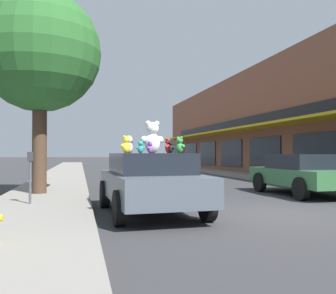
{
  "coord_description": "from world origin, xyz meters",
  "views": [
    {
      "loc": [
        -4.43,
        -7.75,
        1.4
      ],
      "look_at": [
        -1.79,
        3.41,
        1.59
      ],
      "focal_mm": 40.0,
      "sensor_mm": 36.0,
      "label": 1
    }
  ],
  "objects_px": {
    "teddy_bear_teal": "(141,147)",
    "street_tree": "(40,52)",
    "teddy_bear_green": "(180,145)",
    "teddy_bear_pink": "(154,147)",
    "teddy_bear_black": "(171,147)",
    "teddy_bear_yellow": "(126,145)",
    "parking_meter": "(30,171)",
    "teddy_bear_cream": "(129,145)",
    "teddy_bear_blue": "(130,145)",
    "plush_art_car": "(150,181)",
    "parked_car_far_center": "(303,173)",
    "teddy_bear_giant": "(152,138)",
    "teddy_bear_red": "(168,146)",
    "teddy_bear_purple": "(150,147)"
  },
  "relations": [
    {
      "from": "teddy_bear_blue",
      "to": "teddy_bear_black",
      "type": "xyz_separation_m",
      "value": [
        1.03,
        0.16,
        -0.03
      ]
    },
    {
      "from": "teddy_bear_red",
      "to": "teddy_bear_teal",
      "type": "relative_size",
      "value": 1.39
    },
    {
      "from": "teddy_bear_teal",
      "to": "parking_meter",
      "type": "height_order",
      "value": "teddy_bear_teal"
    },
    {
      "from": "teddy_bear_blue",
      "to": "street_tree",
      "type": "relative_size",
      "value": 0.06
    },
    {
      "from": "teddy_bear_pink",
      "to": "parked_car_far_center",
      "type": "distance_m",
      "value": 5.94
    },
    {
      "from": "teddy_bear_teal",
      "to": "street_tree",
      "type": "xyz_separation_m",
      "value": [
        -2.52,
        4.03,
        3.01
      ]
    },
    {
      "from": "teddy_bear_blue",
      "to": "parking_meter",
      "type": "xyz_separation_m",
      "value": [
        -2.31,
        1.06,
        -0.61
      ]
    },
    {
      "from": "teddy_bear_black",
      "to": "parked_car_far_center",
      "type": "bearing_deg",
      "value": -91.22
    },
    {
      "from": "teddy_bear_green",
      "to": "street_tree",
      "type": "height_order",
      "value": "street_tree"
    },
    {
      "from": "teddy_bear_pink",
      "to": "parked_car_far_center",
      "type": "relative_size",
      "value": 0.07
    },
    {
      "from": "teddy_bear_cream",
      "to": "teddy_bear_green",
      "type": "bearing_deg",
      "value": 121.9
    },
    {
      "from": "teddy_bear_green",
      "to": "parking_meter",
      "type": "bearing_deg",
      "value": 35.45
    },
    {
      "from": "teddy_bear_red",
      "to": "teddy_bear_yellow",
      "type": "height_order",
      "value": "teddy_bear_red"
    },
    {
      "from": "teddy_bear_giant",
      "to": "teddy_bear_red",
      "type": "distance_m",
      "value": 0.84
    },
    {
      "from": "teddy_bear_pink",
      "to": "teddy_bear_purple",
      "type": "bearing_deg",
      "value": 45.51
    },
    {
      "from": "plush_art_car",
      "to": "teddy_bear_green",
      "type": "xyz_separation_m",
      "value": [
        0.64,
        -0.25,
        0.82
      ]
    },
    {
      "from": "teddy_bear_teal",
      "to": "teddy_bear_green",
      "type": "relative_size",
      "value": 0.73
    },
    {
      "from": "teddy_bear_blue",
      "to": "parked_car_far_center",
      "type": "relative_size",
      "value": 0.09
    },
    {
      "from": "teddy_bear_cream",
      "to": "teddy_bear_blue",
      "type": "bearing_deg",
      "value": -161.02
    },
    {
      "from": "plush_art_car",
      "to": "parked_car_far_center",
      "type": "distance_m",
      "value": 6.27
    },
    {
      "from": "teddy_bear_teal",
      "to": "teddy_bear_black",
      "type": "distance_m",
      "value": 1.07
    },
    {
      "from": "teddy_bear_giant",
      "to": "teddy_bear_black",
      "type": "relative_size",
      "value": 2.36
    },
    {
      "from": "teddy_bear_pink",
      "to": "teddy_bear_black",
      "type": "distance_m",
      "value": 0.44
    },
    {
      "from": "teddy_bear_green",
      "to": "parking_meter",
      "type": "height_order",
      "value": "teddy_bear_green"
    },
    {
      "from": "teddy_bear_purple",
      "to": "street_tree",
      "type": "relative_size",
      "value": 0.04
    },
    {
      "from": "teddy_bear_blue",
      "to": "teddy_bear_pink",
      "type": "height_order",
      "value": "teddy_bear_blue"
    },
    {
      "from": "teddy_bear_black",
      "to": "parking_meter",
      "type": "height_order",
      "value": "teddy_bear_black"
    },
    {
      "from": "teddy_bear_pink",
      "to": "street_tree",
      "type": "relative_size",
      "value": 0.05
    },
    {
      "from": "teddy_bear_green",
      "to": "parked_car_far_center",
      "type": "relative_size",
      "value": 0.09
    },
    {
      "from": "teddy_bear_giant",
      "to": "teddy_bear_blue",
      "type": "bearing_deg",
      "value": 2.06
    },
    {
      "from": "teddy_bear_blue",
      "to": "teddy_bear_red",
      "type": "distance_m",
      "value": 1.27
    },
    {
      "from": "teddy_bear_teal",
      "to": "teddy_bear_black",
      "type": "height_order",
      "value": "teddy_bear_black"
    },
    {
      "from": "teddy_bear_teal",
      "to": "teddy_bear_green",
      "type": "height_order",
      "value": "teddy_bear_green"
    },
    {
      "from": "teddy_bear_pink",
      "to": "street_tree",
      "type": "xyz_separation_m",
      "value": [
        -3.0,
        3.15,
        3.0
      ]
    },
    {
      "from": "teddy_bear_black",
      "to": "parking_meter",
      "type": "xyz_separation_m",
      "value": [
        -3.34,
        0.9,
        -0.58
      ]
    },
    {
      "from": "plush_art_car",
      "to": "street_tree",
      "type": "bearing_deg",
      "value": 124.74
    },
    {
      "from": "teddy_bear_teal",
      "to": "street_tree",
      "type": "relative_size",
      "value": 0.04
    },
    {
      "from": "teddy_bear_teal",
      "to": "teddy_bear_black",
      "type": "relative_size",
      "value": 0.85
    },
    {
      "from": "teddy_bear_purple",
      "to": "plush_art_car",
      "type": "bearing_deg",
      "value": -158.22
    },
    {
      "from": "teddy_bear_giant",
      "to": "teddy_bear_purple",
      "type": "bearing_deg",
      "value": 71.86
    },
    {
      "from": "teddy_bear_cream",
      "to": "street_tree",
      "type": "xyz_separation_m",
      "value": [
        -2.27,
        4.02,
        2.96
      ]
    },
    {
      "from": "teddy_bear_teal",
      "to": "teddy_bear_green",
      "type": "distance_m",
      "value": 0.92
    },
    {
      "from": "plush_art_car",
      "to": "teddy_bear_purple",
      "type": "bearing_deg",
      "value": -103.7
    },
    {
      "from": "teddy_bear_purple",
      "to": "parked_car_far_center",
      "type": "height_order",
      "value": "teddy_bear_purple"
    },
    {
      "from": "teddy_bear_teal",
      "to": "street_tree",
      "type": "bearing_deg",
      "value": -50.94
    },
    {
      "from": "teddy_bear_yellow",
      "to": "parking_meter",
      "type": "xyz_separation_m",
      "value": [
        -2.09,
        2.21,
        -0.6
      ]
    },
    {
      "from": "parked_car_far_center",
      "to": "parking_meter",
      "type": "bearing_deg",
      "value": -170.55
    },
    {
      "from": "teddy_bear_cream",
      "to": "parked_car_far_center",
      "type": "xyz_separation_m",
      "value": [
        6.23,
        2.95,
        -0.84
      ]
    },
    {
      "from": "teddy_bear_blue",
      "to": "teddy_bear_yellow",
      "type": "xyz_separation_m",
      "value": [
        -0.22,
        -1.15,
        -0.01
      ]
    },
    {
      "from": "plush_art_car",
      "to": "street_tree",
      "type": "height_order",
      "value": "street_tree"
    }
  ]
}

